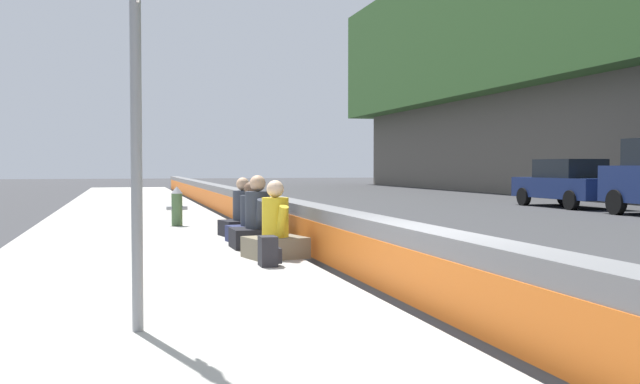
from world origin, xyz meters
name	(u,v)px	position (x,y,z in m)	size (l,w,h in m)	color
ground_plane	(427,313)	(0.00, 0.00, 0.00)	(160.00, 160.00, 0.00)	#353538
sidewalk_strip	(156,321)	(0.00, 2.65, 0.07)	(80.00, 4.40, 0.14)	#A8A59E
jersey_barrier	(427,271)	(0.00, 0.00, 0.42)	(76.00, 0.45, 0.85)	slate
route_sign_post	(136,73)	(-0.70, 2.81, 2.21)	(0.44, 0.09, 3.60)	gray
fire_hydrant	(177,206)	(9.70, 1.79, 0.59)	(0.26, 0.46, 0.88)	#47663D
seated_person_foreground	(275,234)	(3.62, 0.81, 0.49)	(0.85, 0.94, 1.12)	#706651
seated_person_middle	(258,225)	(4.97, 0.82, 0.51)	(0.76, 0.86, 1.18)	black
seated_person_rear	(251,223)	(5.91, 0.78, 0.47)	(0.76, 0.85, 1.05)	#23284C
seated_person_far	(243,218)	(7.04, 0.74, 0.49)	(0.81, 0.91, 1.11)	black
backpack	(269,252)	(2.77, 1.07, 0.33)	(0.32, 0.28, 0.40)	#232328
parked_car_fourth	(568,183)	(15.95, -12.30, 0.86)	(4.54, 2.02, 1.71)	navy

